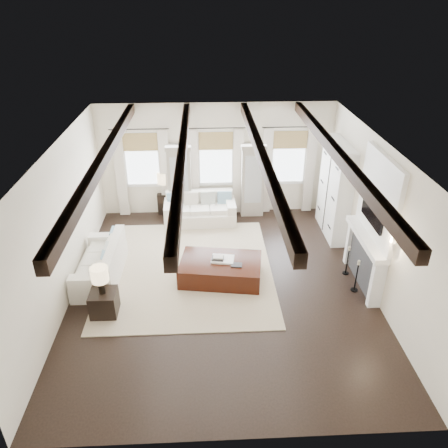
{
  "coord_description": "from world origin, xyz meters",
  "views": [
    {
      "loc": [
        -0.34,
        -7.86,
        5.87
      ],
      "look_at": [
        0.08,
        0.8,
        1.15
      ],
      "focal_mm": 35.0,
      "sensor_mm": 36.0,
      "label": 1
    }
  ],
  "objects_px": {
    "side_table_front": "(104,303)",
    "side_table_back": "(165,202)",
    "sofa_left": "(103,265)",
    "sofa_back": "(200,211)",
    "ottoman": "(221,270)"
  },
  "relations": [
    {
      "from": "ottoman",
      "to": "side_table_back",
      "type": "relative_size",
      "value": 2.89
    },
    {
      "from": "sofa_back",
      "to": "side_table_front",
      "type": "distance_m",
      "value": 4.35
    },
    {
      "from": "sofa_left",
      "to": "sofa_back",
      "type": "bearing_deg",
      "value": 49.93
    },
    {
      "from": "sofa_left",
      "to": "side_table_front",
      "type": "height_order",
      "value": "sofa_left"
    },
    {
      "from": "side_table_front",
      "to": "side_table_back",
      "type": "height_order",
      "value": "side_table_back"
    },
    {
      "from": "sofa_back",
      "to": "ottoman",
      "type": "bearing_deg",
      "value": -80.57
    },
    {
      "from": "side_table_back",
      "to": "side_table_front",
      "type": "bearing_deg",
      "value": -101.44
    },
    {
      "from": "ottoman",
      "to": "side_table_front",
      "type": "distance_m",
      "value": 2.64
    },
    {
      "from": "sofa_left",
      "to": "side_table_back",
      "type": "xyz_separation_m",
      "value": [
        1.19,
        3.26,
        -0.03
      ]
    },
    {
      "from": "ottoman",
      "to": "side_table_back",
      "type": "distance_m",
      "value": 3.75
    },
    {
      "from": "ottoman",
      "to": "sofa_left",
      "type": "bearing_deg",
      "value": -175.26
    },
    {
      "from": "sofa_left",
      "to": "ottoman",
      "type": "distance_m",
      "value": 2.68
    },
    {
      "from": "sofa_left",
      "to": "side_table_front",
      "type": "relative_size",
      "value": 3.81
    },
    {
      "from": "sofa_left",
      "to": "side_table_front",
      "type": "bearing_deg",
      "value": -78.13
    },
    {
      "from": "sofa_left",
      "to": "side_table_back",
      "type": "bearing_deg",
      "value": 69.99
    }
  ]
}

